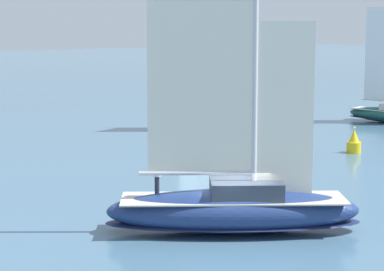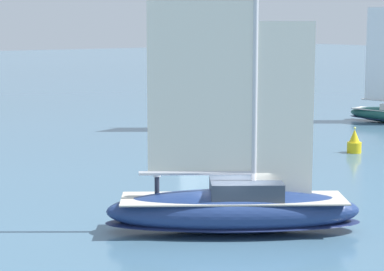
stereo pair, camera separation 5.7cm
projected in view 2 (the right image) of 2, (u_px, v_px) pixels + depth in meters
The scene contains 4 objects.
ground_plane at pixel (233, 232), 31.22m from camera, with size 400.00×400.00×0.00m, color #42667F.
sailboat_main at pixel (234, 205), 31.05m from camera, with size 10.55×8.35×14.65m.
sailboat_moored_near_marina at pixel (197, 119), 61.52m from camera, with size 7.36×4.33×9.78m.
channel_buoy at pixel (354, 143), 50.04m from camera, with size 0.96×0.96×1.75m.
Camera 2 is at (-18.64, -23.90, 8.65)m, focal length 70.00 mm.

